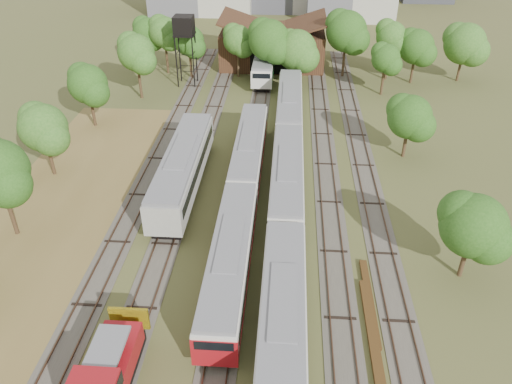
# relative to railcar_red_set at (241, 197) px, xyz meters

# --- Properties ---
(ground) EXTENTS (240.00, 240.00, 0.00)m
(ground) POSITION_rel_railcar_red_set_xyz_m (2.00, -15.28, -1.87)
(ground) COLOR #475123
(ground) RESTS_ON ground
(dry_grass_patch) EXTENTS (14.00, 60.00, 0.04)m
(dry_grass_patch) POSITION_rel_railcar_red_set_xyz_m (-16.00, -7.28, -1.85)
(dry_grass_patch) COLOR brown
(dry_grass_patch) RESTS_ON ground
(tracks) EXTENTS (24.60, 80.00, 0.19)m
(tracks) POSITION_rel_railcar_red_set_xyz_m (1.33, 9.72, -1.83)
(tracks) COLOR #4C473D
(tracks) RESTS_ON ground
(railcar_red_set) EXTENTS (2.87, 34.58, 3.55)m
(railcar_red_set) POSITION_rel_railcar_red_set_xyz_m (0.00, 0.00, 0.00)
(railcar_red_set) COLOR black
(railcar_red_set) RESTS_ON ground
(railcar_green_set) EXTENTS (2.98, 52.07, 3.69)m
(railcar_green_set) POSITION_rel_railcar_red_set_xyz_m (4.00, 3.10, 0.08)
(railcar_green_set) COLOR black
(railcar_green_set) RESTS_ON ground
(railcar_rear) EXTENTS (2.95, 16.08, 3.65)m
(railcar_rear) POSITION_rel_railcar_red_set_xyz_m (0.00, 37.06, 0.05)
(railcar_rear) COLOR black
(railcar_rear) RESTS_ON ground
(shunter_locomotive) EXTENTS (2.65, 8.10, 3.48)m
(shunter_locomotive) POSITION_rel_railcar_red_set_xyz_m (-6.00, -19.29, -0.21)
(shunter_locomotive) COLOR black
(shunter_locomotive) RESTS_ON ground
(old_grey_coach) EXTENTS (3.27, 18.00, 4.05)m
(old_grey_coach) POSITION_rel_railcar_red_set_xyz_m (-6.00, 4.04, 0.34)
(old_grey_coach) COLOR black
(old_grey_coach) RESTS_ON ground
(water_tower) EXTENTS (2.79, 2.79, 9.69)m
(water_tower) POSITION_rel_railcar_red_set_xyz_m (-10.93, 32.43, 6.29)
(water_tower) COLOR black
(water_tower) RESTS_ON ground
(rail_pile_near) EXTENTS (0.66, 9.96, 0.33)m
(rail_pile_near) POSITION_rel_railcar_red_set_xyz_m (10.00, -13.44, -1.71)
(rail_pile_near) COLOR #503417
(rail_pile_near) RESTS_ON ground
(rail_pile_far) EXTENTS (0.54, 8.69, 0.28)m
(rail_pile_far) POSITION_rel_railcar_red_set_xyz_m (10.20, -10.38, -1.73)
(rail_pile_far) COLOR #503417
(rail_pile_far) RESTS_ON ground
(maintenance_shed) EXTENTS (16.45, 11.55, 7.58)m
(maintenance_shed) POSITION_rel_railcar_red_set_xyz_m (1.00, 42.70, 1.04)
(maintenance_shed) COLOR #392114
(maintenance_shed) RESTS_ON ground
(tree_band_left) EXTENTS (8.33, 68.29, 8.79)m
(tree_band_left) POSITION_rel_railcar_red_set_xyz_m (-18.71, 4.59, 3.52)
(tree_band_left) COLOR #382616
(tree_band_left) RESTS_ON ground
(tree_band_far) EXTENTS (48.84, 10.42, 9.70)m
(tree_band_far) POSITION_rel_railcar_red_set_xyz_m (8.57, 35.38, 4.01)
(tree_band_far) COLOR #382616
(tree_band_far) RESTS_ON ground
(tree_band_right) EXTENTS (5.63, 41.60, 7.10)m
(tree_band_right) POSITION_rel_railcar_red_set_xyz_m (16.94, 8.15, 2.88)
(tree_band_right) COLOR #382616
(tree_band_right) RESTS_ON ground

